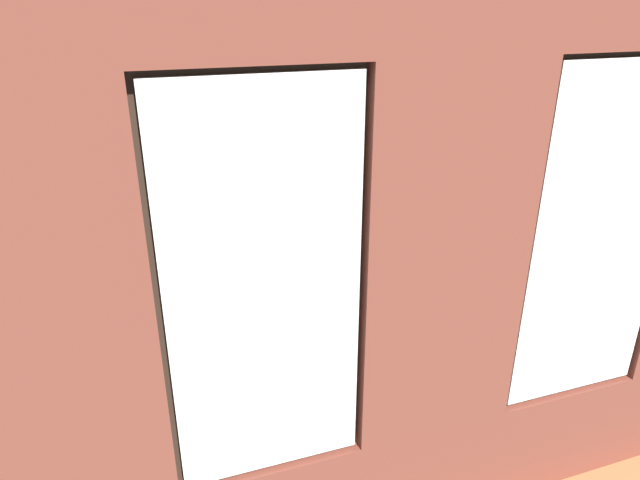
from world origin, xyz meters
TOP-DOWN VIEW (x-y plane):
  - ground_plane at (0.00, 0.00)m, footprint 6.24×5.74m
  - brick_wall_with_windows at (-0.00, 2.49)m, footprint 5.64×0.30m
  - couch_by_window at (0.41, 1.84)m, footprint 2.00×0.87m
  - couch_left at (-2.12, 0.13)m, footprint 0.94×2.10m
  - coffee_table at (-0.15, -0.22)m, footprint 1.41×0.87m
  - cup_ceramic at (-0.25, -0.09)m, footprint 0.09×0.09m
  - candle_jar at (-0.54, -0.38)m, footprint 0.08×0.08m
  - table_plant_small at (-0.15, -0.22)m, footprint 0.16×0.16m
  - remote_gray at (0.03, -0.33)m, footprint 0.14×0.17m
  - remote_black at (0.27, -0.09)m, footprint 0.16×0.15m
  - media_console at (2.47, 0.38)m, footprint 1.19×0.42m
  - tv_flatscreen at (2.47, 0.38)m, footprint 1.18×0.20m
  - papasan_chair at (1.15, -1.82)m, footprint 1.01×1.01m
  - potted_plant_between_couches at (-1.05, 1.80)m, footprint 1.01×0.92m
  - potted_plant_foreground_right at (2.17, -1.82)m, footprint 0.56×0.56m
  - potted_plant_mid_room_small at (-0.72, -0.87)m, footprint 0.41×0.41m
  - potted_plant_beside_window_right at (1.84, 1.94)m, footprint 0.66×0.66m
  - potted_plant_corner_near_left at (-2.26, -1.87)m, footprint 0.77×0.87m

SIDE VIEW (x-z plane):
  - ground_plane at x=0.00m, z-range -0.10..0.00m
  - media_console at x=2.47m, z-range 0.00..0.46m
  - couch_left at x=-2.12m, z-range -0.07..0.73m
  - couch_by_window at x=0.41m, z-range -0.07..0.73m
  - coffee_table at x=-0.15m, z-range 0.17..0.62m
  - papasan_chair at x=1.15m, z-range 0.10..0.76m
  - remote_gray at x=0.03m, z-range 0.44..0.47m
  - remote_black at x=0.27m, z-range 0.44..0.47m
  - potted_plant_mid_room_small at x=-0.72m, z-range 0.12..0.84m
  - cup_ceramic at x=-0.25m, z-range 0.44..0.55m
  - candle_jar at x=-0.54m, z-range 0.44..0.55m
  - table_plant_small at x=-0.15m, z-range 0.45..0.69m
  - potted_plant_foreground_right at x=2.17m, z-range 0.14..1.10m
  - potted_plant_beside_window_right at x=1.84m, z-range 0.15..1.15m
  - potted_plant_corner_near_left at x=-2.26m, z-range 0.11..1.28m
  - tv_flatscreen at x=2.47m, z-range 0.46..1.22m
  - potted_plant_between_couches at x=-1.05m, z-range 0.16..1.61m
  - brick_wall_with_windows at x=0.00m, z-range -0.01..3.55m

